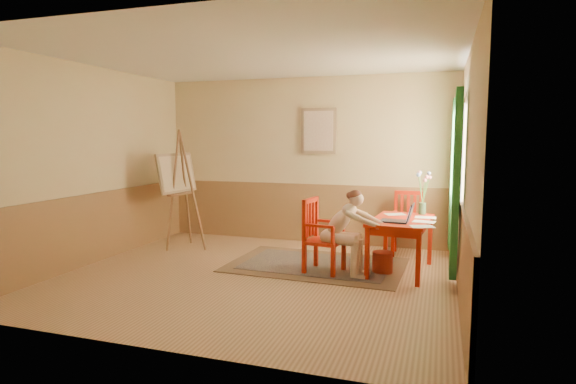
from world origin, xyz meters
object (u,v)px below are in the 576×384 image
(chair_back, at_px, (407,223))
(laptop, at_px, (399,218))
(figure, at_px, (345,228))
(chair_left, at_px, (321,236))
(easel, at_px, (178,178))
(table, at_px, (401,226))

(chair_back, xyz_separation_m, laptop, (-0.01, -1.28, 0.29))
(chair_back, relative_size, figure, 0.86)
(chair_left, relative_size, easel, 0.51)
(chair_left, bearing_deg, table, 18.79)
(chair_back, distance_m, easel, 3.70)
(chair_back, xyz_separation_m, figure, (-0.69, -1.40, 0.14))
(laptop, distance_m, easel, 3.65)
(chair_left, distance_m, easel, 2.74)
(chair_left, distance_m, chair_back, 1.70)
(table, height_order, laptop, laptop)
(chair_left, distance_m, laptop, 1.05)
(chair_back, relative_size, easel, 0.50)
(easel, bearing_deg, table, -6.12)
(easel, bearing_deg, laptop, -10.33)
(table, height_order, chair_left, chair_left)
(chair_left, xyz_separation_m, chair_back, (1.02, 1.36, -0.01))
(chair_back, distance_m, figure, 1.57)
(laptop, bearing_deg, chair_left, -175.78)
(chair_left, height_order, chair_back, chair_left)
(figure, height_order, easel, easel)
(figure, xyz_separation_m, easel, (-2.89, 0.77, 0.52))
(table, height_order, easel, easel)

